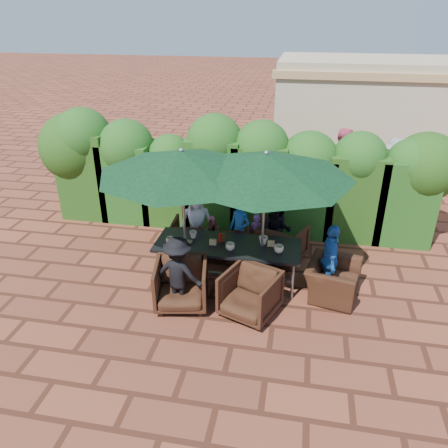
% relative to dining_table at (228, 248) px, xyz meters
% --- Properties ---
extents(ground, '(80.00, 80.00, 0.00)m').
position_rel_dining_table_xyz_m(ground, '(-0.19, -0.03, -0.68)').
color(ground, brown).
rests_on(ground, ground).
extents(dining_table, '(2.55, 0.90, 0.75)m').
position_rel_dining_table_xyz_m(dining_table, '(0.00, 0.00, 0.00)').
color(dining_table, black).
rests_on(dining_table, ground).
extents(umbrella_left, '(2.82, 2.82, 2.46)m').
position_rel_dining_table_xyz_m(umbrella_left, '(-0.76, -0.04, 1.54)').
color(umbrella_left, gray).
rests_on(umbrella_left, ground).
extents(umbrella_right, '(2.88, 2.88, 2.46)m').
position_rel_dining_table_xyz_m(umbrella_right, '(0.60, 0.06, 1.54)').
color(umbrella_right, gray).
rests_on(umbrella_right, ground).
extents(chair_far_left, '(0.80, 0.75, 0.79)m').
position_rel_dining_table_xyz_m(chair_far_left, '(-0.88, 0.84, -0.28)').
color(chair_far_left, black).
rests_on(chair_far_left, ground).
extents(chair_far_mid, '(0.79, 0.76, 0.69)m').
position_rel_dining_table_xyz_m(chair_far_mid, '(-0.10, 1.01, -0.33)').
color(chair_far_mid, black).
rests_on(chair_far_mid, ground).
extents(chair_far_right, '(1.03, 1.00, 0.82)m').
position_rel_dining_table_xyz_m(chair_far_right, '(0.91, 0.91, -0.27)').
color(chair_far_right, black).
rests_on(chair_far_right, ground).
extents(chair_near_left, '(0.97, 0.93, 0.87)m').
position_rel_dining_table_xyz_m(chair_near_left, '(-0.62, -0.84, -0.24)').
color(chair_near_left, black).
rests_on(chair_near_left, ground).
extents(chair_near_right, '(1.03, 1.00, 0.83)m').
position_rel_dining_table_xyz_m(chair_near_right, '(0.52, -0.88, -0.26)').
color(chair_near_right, black).
rests_on(chair_near_right, ground).
extents(chair_end_right, '(0.81, 1.06, 0.83)m').
position_rel_dining_table_xyz_m(chair_end_right, '(1.84, -0.11, -0.26)').
color(chair_end_right, black).
rests_on(chair_end_right, ground).
extents(adult_far_left, '(0.72, 0.55, 1.30)m').
position_rel_dining_table_xyz_m(adult_far_left, '(-0.81, 0.98, -0.03)').
color(adult_far_left, silver).
rests_on(adult_far_left, ground).
extents(adult_far_mid, '(0.54, 0.50, 1.21)m').
position_rel_dining_table_xyz_m(adult_far_mid, '(0.08, 0.88, -0.07)').
color(adult_far_mid, '#205EB2').
rests_on(adult_far_mid, ground).
extents(adult_far_right, '(0.60, 0.39, 1.20)m').
position_rel_dining_table_xyz_m(adult_far_right, '(0.78, 0.98, -0.08)').
color(adult_far_right, black).
rests_on(adult_far_right, ground).
extents(adult_near_left, '(0.87, 0.49, 1.28)m').
position_rel_dining_table_xyz_m(adult_near_left, '(-0.64, -0.91, -0.03)').
color(adult_near_left, black).
rests_on(adult_near_left, ground).
extents(adult_end_right, '(0.45, 0.79, 1.29)m').
position_rel_dining_table_xyz_m(adult_end_right, '(1.77, -0.04, -0.03)').
color(adult_end_right, '#205EB2').
rests_on(adult_end_right, ground).
extents(child_left, '(0.32, 0.28, 0.74)m').
position_rel_dining_table_xyz_m(child_left, '(-0.51, 1.07, -0.31)').
color(child_left, '#E7517C').
rests_on(child_left, ground).
extents(child_right, '(0.34, 0.29, 0.87)m').
position_rel_dining_table_xyz_m(child_right, '(0.39, 1.03, -0.24)').
color(child_right, '#A350AD').
rests_on(child_right, ground).
extents(pedestrian_a, '(1.65, 0.73, 1.71)m').
position_rel_dining_table_xyz_m(pedestrian_a, '(1.41, 4.09, 0.18)').
color(pedestrian_a, '#258933').
rests_on(pedestrian_a, ground).
extents(pedestrian_b, '(0.95, 0.65, 1.84)m').
position_rel_dining_table_xyz_m(pedestrian_b, '(2.11, 4.33, 0.25)').
color(pedestrian_b, '#E7517C').
rests_on(pedestrian_b, ground).
extents(pedestrian_c, '(1.16, 0.71, 1.69)m').
position_rel_dining_table_xyz_m(pedestrian_c, '(3.38, 4.19, 0.17)').
color(pedestrian_c, gray).
rests_on(pedestrian_c, ground).
extents(cup_a, '(0.14, 0.14, 0.11)m').
position_rel_dining_table_xyz_m(cup_a, '(-1.00, -0.15, 0.13)').
color(cup_a, beige).
rests_on(cup_a, dining_table).
extents(cup_b, '(0.14, 0.14, 0.13)m').
position_rel_dining_table_xyz_m(cup_b, '(-0.65, 0.13, 0.14)').
color(cup_b, beige).
rests_on(cup_b, dining_table).
extents(cup_c, '(0.16, 0.16, 0.12)m').
position_rel_dining_table_xyz_m(cup_c, '(0.08, -0.19, 0.14)').
color(cup_c, beige).
rests_on(cup_c, dining_table).
extents(cup_d, '(0.15, 0.15, 0.14)m').
position_rel_dining_table_xyz_m(cup_d, '(0.61, 0.12, 0.15)').
color(cup_d, beige).
rests_on(cup_d, dining_table).
extents(cup_e, '(0.16, 0.16, 0.13)m').
position_rel_dining_table_xyz_m(cup_e, '(0.90, -0.12, 0.14)').
color(cup_e, beige).
rests_on(cup_e, dining_table).
extents(ketchup_bottle, '(0.04, 0.04, 0.17)m').
position_rel_dining_table_xyz_m(ketchup_bottle, '(-0.15, 0.05, 0.16)').
color(ketchup_bottle, '#B20C0A').
rests_on(ketchup_bottle, dining_table).
extents(sauce_bottle, '(0.04, 0.04, 0.17)m').
position_rel_dining_table_xyz_m(sauce_bottle, '(-0.09, 0.07, 0.16)').
color(sauce_bottle, '#4C230C').
rests_on(sauce_bottle, dining_table).
extents(serving_tray, '(0.35, 0.25, 0.02)m').
position_rel_dining_table_xyz_m(serving_tray, '(-0.81, -0.12, 0.08)').
color(serving_tray, '#99724A').
rests_on(serving_tray, dining_table).
extents(number_block_left, '(0.12, 0.06, 0.10)m').
position_rel_dining_table_xyz_m(number_block_left, '(-0.25, -0.06, 0.12)').
color(number_block_left, tan).
rests_on(number_block_left, dining_table).
extents(number_block_right, '(0.12, 0.06, 0.10)m').
position_rel_dining_table_xyz_m(number_block_right, '(0.75, 0.08, 0.12)').
color(number_block_right, tan).
rests_on(number_block_right, dining_table).
extents(hedge_wall, '(9.10, 1.60, 2.53)m').
position_rel_dining_table_xyz_m(hedge_wall, '(-0.45, 2.29, 0.67)').
color(hedge_wall, '#173C10').
rests_on(hedge_wall, ground).
extents(building, '(6.20, 3.08, 3.20)m').
position_rel_dining_table_xyz_m(building, '(3.31, 6.96, 0.93)').
color(building, tan).
rests_on(building, ground).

